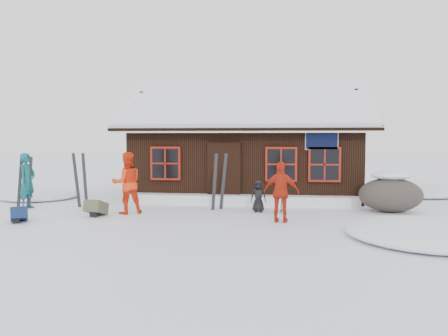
# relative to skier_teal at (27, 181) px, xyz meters

# --- Properties ---
(ground) EXTENTS (120.00, 120.00, 0.00)m
(ground) POSITION_rel_skier_teal_xyz_m (5.09, -0.72, -0.87)
(ground) COLOR white
(ground) RESTS_ON ground
(mountain_hut) EXTENTS (8.90, 6.09, 4.42)m
(mountain_hut) POSITION_rel_skier_teal_xyz_m (6.59, 4.26, 0.70)
(mountain_hut) COLOR black
(mountain_hut) RESTS_ON ground
(snow_drift) EXTENTS (7.60, 0.60, 0.35)m
(snow_drift) POSITION_rel_skier_teal_xyz_m (6.59, 1.53, -0.70)
(snow_drift) COLOR white
(snow_drift) RESTS_ON ground
(snow_mounds) EXTENTS (20.60, 13.20, 0.48)m
(snow_mounds) POSITION_rel_skier_teal_xyz_m (6.74, 1.15, -0.87)
(snow_mounds) COLOR white
(snow_mounds) RESTS_ON ground
(skier_teal) EXTENTS (0.47, 0.67, 1.74)m
(skier_teal) POSITION_rel_skier_teal_xyz_m (0.00, 0.00, 0.00)
(skier_teal) COLOR #13555B
(skier_teal) RESTS_ON ground
(skier_orange_left) EXTENTS (1.10, 1.04, 1.80)m
(skier_orange_left) POSITION_rel_skier_teal_xyz_m (3.41, -0.51, 0.03)
(skier_orange_left) COLOR red
(skier_orange_left) RESTS_ON ground
(skier_orange_right) EXTENTS (0.98, 0.52, 1.60)m
(skier_orange_right) POSITION_rel_skier_teal_xyz_m (7.87, -1.29, -0.07)
(skier_orange_right) COLOR red
(skier_orange_right) RESTS_ON ground
(skier_crouched) EXTENTS (0.46, 0.30, 0.95)m
(skier_crouched) POSITION_rel_skier_teal_xyz_m (7.21, 0.25, -0.40)
(skier_crouched) COLOR black
(skier_crouched) RESTS_ON ground
(boulder) EXTENTS (1.86, 1.40, 1.10)m
(boulder) POSITION_rel_skier_teal_xyz_m (11.14, 0.74, -0.32)
(boulder) COLOR #463E38
(boulder) RESTS_ON ground
(ski_pair_left) EXTENTS (0.47, 0.27, 1.68)m
(ski_pair_left) POSITION_rel_skier_teal_xyz_m (-0.08, -0.01, -0.08)
(ski_pair_left) COLOR black
(ski_pair_left) RESTS_ON ground
(ski_pair_mid) EXTENTS (0.54, 0.14, 1.79)m
(ski_pair_mid) POSITION_rel_skier_teal_xyz_m (1.55, 0.44, -0.03)
(ski_pair_mid) COLOR black
(ski_pair_mid) RESTS_ON ground
(ski_pair_right) EXTENTS (0.49, 0.29, 1.79)m
(ski_pair_right) POSITION_rel_skier_teal_xyz_m (5.98, 0.56, -0.03)
(ski_pair_right) COLOR black
(ski_pair_right) RESTS_ON ground
(ski_poles) EXTENTS (0.25, 0.12, 1.39)m
(ski_poles) POSITION_rel_skier_teal_xyz_m (7.84, 0.08, -0.22)
(ski_poles) COLOR black
(ski_poles) RESTS_ON ground
(backpack_blue) EXTENTS (0.65, 0.68, 0.30)m
(backpack_blue) POSITION_rel_skier_teal_xyz_m (1.03, -2.12, -0.72)
(backpack_blue) COLOR #11234C
(backpack_blue) RESTS_ON ground
(backpack_olive) EXTENTS (0.53, 0.66, 0.33)m
(backpack_olive) POSITION_rel_skier_teal_xyz_m (2.67, -1.00, -0.71)
(backpack_olive) COLOR #4C4D37
(backpack_olive) RESTS_ON ground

